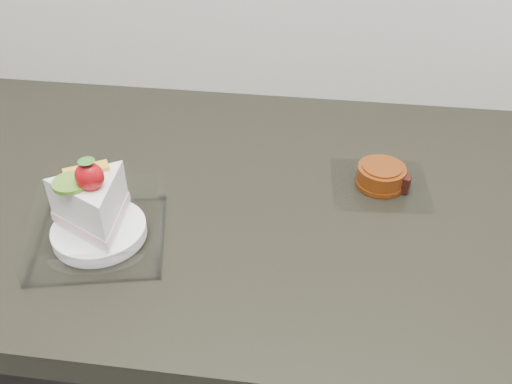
% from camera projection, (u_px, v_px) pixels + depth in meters
% --- Properties ---
extents(counter, '(2.04, 0.64, 0.90)m').
position_uv_depth(counter, '(310.00, 382.00, 1.10)').
color(counter, black).
rests_on(counter, ground).
extents(cake_tray, '(0.20, 0.20, 0.13)m').
position_uv_depth(cake_tray, '(96.00, 218.00, 0.74)').
color(cake_tray, white).
rests_on(cake_tray, counter).
extents(mooncake_wrap, '(0.15, 0.14, 0.03)m').
position_uv_depth(mooncake_wrap, '(382.00, 178.00, 0.85)').
color(mooncake_wrap, white).
rests_on(mooncake_wrap, counter).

